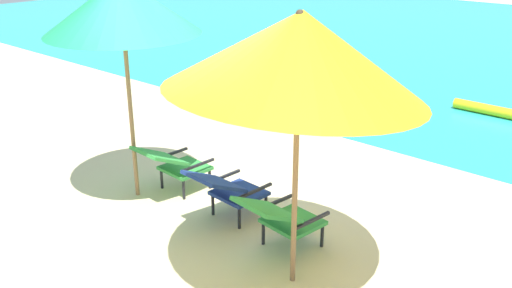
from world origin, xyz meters
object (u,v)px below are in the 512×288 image
at_px(lounge_chair_left, 174,163).
at_px(beach_umbrella_left, 122,6).
at_px(lounge_chair_center, 228,188).
at_px(beach_umbrella_right, 299,53).
at_px(lounge_chair_right, 281,216).
at_px(swim_buoy, 499,112).

height_order(lounge_chair_left, beach_umbrella_left, beach_umbrella_left).
relative_size(lounge_chair_center, beach_umbrella_right, 0.32).
relative_size(lounge_chair_left, beach_umbrella_right, 0.31).
bearing_deg(beach_umbrella_right, lounge_chair_center, 161.31).
height_order(lounge_chair_right, beach_umbrella_left, beach_umbrella_left).
bearing_deg(swim_buoy, lounge_chair_right, -91.54).
distance_m(lounge_chair_center, beach_umbrella_right, 2.19).
xyz_separation_m(lounge_chair_left, beach_umbrella_right, (2.23, -0.49, 1.76)).
distance_m(lounge_chair_left, beach_umbrella_left, 1.94).
height_order(lounge_chair_left, beach_umbrella_right, beach_umbrella_right).
bearing_deg(swim_buoy, lounge_chair_center, -99.94).
xyz_separation_m(lounge_chair_center, lounge_chair_right, (0.85, -0.11, 0.00)).
xyz_separation_m(lounge_chair_center, beach_umbrella_right, (1.24, -0.42, 1.76)).
height_order(lounge_chair_left, lounge_chair_right, same).
distance_m(swim_buoy, lounge_chair_right, 5.85).
height_order(lounge_chair_left, lounge_chair_center, same).
distance_m(swim_buoy, beach_umbrella_left, 6.79).
relative_size(lounge_chair_right, beach_umbrella_left, 0.36).
bearing_deg(beach_umbrella_left, lounge_chair_left, 47.77).
xyz_separation_m(swim_buoy, lounge_chair_center, (-1.00, -5.73, 0.31)).
distance_m(beach_umbrella_left, beach_umbrella_right, 2.55).
bearing_deg(lounge_chair_right, lounge_chair_center, 172.46).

